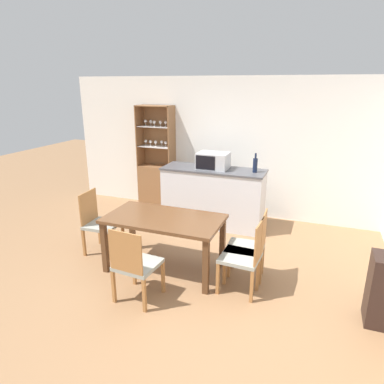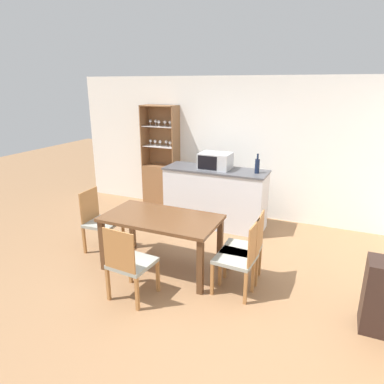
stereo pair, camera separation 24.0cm
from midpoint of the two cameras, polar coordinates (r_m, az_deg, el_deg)
ground_plane at (r=4.53m, az=-2.78°, el=-14.62°), size 18.00×18.00×0.00m
wall_back at (r=6.43m, az=6.52°, el=7.31°), size 6.80×0.06×2.55m
kitchen_counter at (r=6.01m, az=2.37°, el=-0.84°), size 1.78×0.61×1.02m
display_cabinet at (r=6.96m, az=-6.82°, el=2.40°), size 0.71×0.34×2.02m
dining_table at (r=4.54m, az=-6.21°, el=-5.35°), size 1.53×0.83×0.75m
dining_chair_side_right_far at (r=4.38m, az=7.91°, el=-9.06°), size 0.47×0.47×0.92m
dining_chair_side_left_far at (r=5.27m, az=-16.42°, el=-4.91°), size 0.48×0.48×0.92m
dining_chair_side_right_near at (r=4.16m, az=7.10°, el=-10.55°), size 0.48×0.48×0.92m
dining_chair_head_near at (r=4.03m, az=-11.15°, el=-11.75°), size 0.49×0.49×0.92m
microwave at (r=5.86m, az=2.36°, el=5.24°), size 0.52×0.40×0.27m
wine_bottle at (r=5.67m, az=9.29°, el=4.49°), size 0.08×0.08×0.32m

